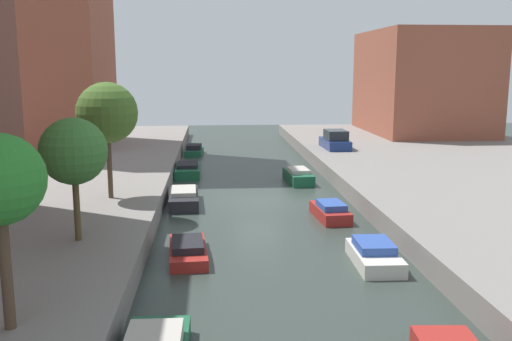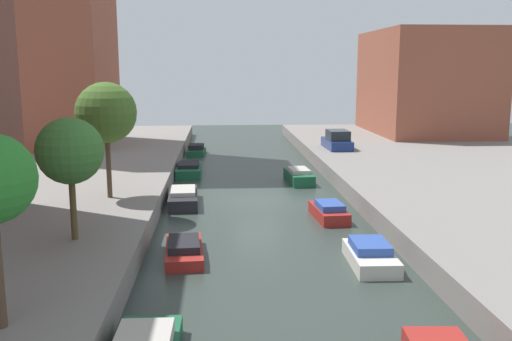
% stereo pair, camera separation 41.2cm
% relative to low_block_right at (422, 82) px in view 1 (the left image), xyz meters
% --- Properties ---
extents(ground_plane, '(84.00, 84.00, 0.00)m').
position_rel_low_block_right_xyz_m(ground_plane, '(-18.00, -23.80, -5.89)').
color(ground_plane, '#2D3833').
extents(low_block_right, '(10.00, 14.30, 9.79)m').
position_rel_low_block_right_xyz_m(low_block_right, '(0.00, 0.00, 0.00)').
color(low_block_right, brown).
rests_on(low_block_right, quay_right).
extents(street_tree_1, '(2.43, 2.43, 4.53)m').
position_rel_low_block_right_xyz_m(street_tree_1, '(-25.42, -33.61, -1.60)').
color(street_tree_1, brown).
rests_on(street_tree_1, quay_left).
extents(street_tree_2, '(2.93, 2.93, 5.62)m').
position_rel_low_block_right_xyz_m(street_tree_2, '(-25.42, -26.72, -0.76)').
color(street_tree_2, '#4C3C29').
rests_on(street_tree_2, quay_left).
extents(parked_car, '(1.82, 4.07, 1.48)m').
position_rel_low_block_right_xyz_m(parked_car, '(-10.79, -10.69, -4.28)').
color(parked_car, navy).
rests_on(parked_car, quay_right).
extents(moored_boat_left_1, '(1.64, 3.69, 0.73)m').
position_rel_low_block_right_xyz_m(moored_boat_left_1, '(-21.44, -33.02, -5.59)').
color(moored_boat_left_1, maroon).
rests_on(moored_boat_left_1, ground_plane).
extents(moored_boat_left_2, '(1.69, 4.15, 0.87)m').
position_rel_low_block_right_xyz_m(moored_boat_left_2, '(-22.00, -24.32, -5.51)').
color(moored_boat_left_2, '#232328').
rests_on(moored_boat_left_2, ground_plane).
extents(moored_boat_left_3, '(1.67, 4.08, 0.88)m').
position_rel_low_block_right_xyz_m(moored_boat_left_3, '(-22.13, -15.89, -5.51)').
color(moored_boat_left_3, '#195638').
rests_on(moored_boat_left_3, ground_plane).
extents(moored_boat_left_4, '(1.58, 3.28, 0.89)m').
position_rel_low_block_right_xyz_m(moored_boat_left_4, '(-21.98, -6.58, -5.52)').
color(moored_boat_left_4, '#195638').
rests_on(moored_boat_left_4, ground_plane).
extents(moored_boat_right_1, '(1.62, 3.29, 0.88)m').
position_rel_low_block_right_xyz_m(moored_boat_right_1, '(-14.44, -34.33, -5.52)').
color(moored_boat_right_1, beige).
rests_on(moored_boat_right_1, ground_plane).
extents(moored_boat_right_2, '(1.55, 3.24, 0.87)m').
position_rel_low_block_right_xyz_m(moored_boat_right_2, '(-14.73, -27.79, -5.52)').
color(moored_boat_right_2, maroon).
rests_on(moored_boat_right_2, ground_plane).
extents(moored_boat_right_3, '(1.62, 3.64, 0.91)m').
position_rel_low_block_right_xyz_m(moored_boat_right_3, '(-14.95, -18.84, -5.49)').
color(moored_boat_right_3, '#195638').
rests_on(moored_boat_right_3, ground_plane).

